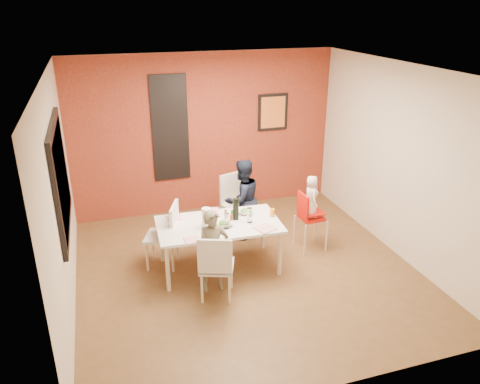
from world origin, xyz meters
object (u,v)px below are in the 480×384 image
object	(u,v)px
high_chair	(309,216)
chair_near	(216,264)
paper_towel_roll	(206,218)
chair_left	(167,232)
child_near	(213,251)
wine_bottle	(236,209)
chair_far	(236,200)
toddler	(311,196)
dining_table	(219,227)
child_far	(242,199)

from	to	relation	value
high_chair	chair_near	bearing A→B (deg)	114.62
chair_near	paper_towel_roll	xyz separation A→B (m)	(0.05, 0.65, 0.32)
chair_left	child_near	bearing A→B (deg)	52.79
wine_bottle	chair_left	bearing A→B (deg)	165.51
chair_far	child_near	world-z (taller)	child_near
toddler	wine_bottle	world-z (taller)	toddler
chair_left	paper_towel_roll	bearing A→B (deg)	76.74
chair_far	chair_near	bearing A→B (deg)	-134.03
chair_far	chair_left	size ratio (longest dim) A/B	1.02
chair_far	high_chair	world-z (taller)	chair_far
dining_table	chair_near	size ratio (longest dim) A/B	1.90
dining_table	chair_left	xyz separation A→B (m)	(-0.66, 0.29, -0.11)
chair_far	chair_left	distance (m)	1.42
child_far	toddler	bearing A→B (deg)	121.87
chair_near	toddler	distance (m)	1.88
dining_table	chair_near	bearing A→B (deg)	-107.93
dining_table	paper_towel_roll	size ratio (longest dim) A/B	6.38
chair_far	child_near	size ratio (longest dim) A/B	0.87
child_far	paper_towel_roll	size ratio (longest dim) A/B	4.80
chair_far	paper_towel_roll	world-z (taller)	same
child_far	paper_towel_roll	bearing A→B (deg)	27.51
chair_far	child_far	world-z (taller)	child_far
wine_bottle	high_chair	bearing A→B (deg)	4.25
dining_table	chair_left	distance (m)	0.72
child_far	toddler	xyz separation A→B (m)	(0.83, -0.65, 0.21)
child_far	dining_table	bearing A→B (deg)	33.38
chair_left	child_near	xyz separation A→B (m)	(0.46, -0.75, 0.03)
wine_bottle	dining_table	bearing A→B (deg)	-169.00
child_near	toddler	distance (m)	1.75
chair_far	child_near	xyz separation A→B (m)	(-0.75, -1.49, 0.02)
high_chair	dining_table	bearing A→B (deg)	92.88
chair_near	chair_left	distance (m)	1.08
child_near	toddler	xyz separation A→B (m)	(1.62, 0.60, 0.30)
chair_left	child_near	size ratio (longest dim) A/B	0.85
chair_left	chair_far	bearing A→B (deg)	143.01
child_far	wine_bottle	distance (m)	0.83
dining_table	chair_far	xyz separation A→B (m)	(0.55, 1.03, -0.09)
high_chair	child_near	distance (m)	1.70
paper_towel_roll	toddler	bearing A→B (deg)	6.54
chair_near	wine_bottle	xyz separation A→B (m)	(0.48, 0.75, 0.34)
child_far	toddler	size ratio (longest dim) A/B	2.03
high_chair	child_far	bearing A→B (deg)	48.54
chair_near	child_far	world-z (taller)	child_far
toddler	child_far	bearing A→B (deg)	58.81
dining_table	high_chair	distance (m)	1.40
high_chair	wine_bottle	xyz separation A→B (m)	(-1.14, -0.08, 0.30)
child_far	wine_bottle	xyz separation A→B (m)	(-0.33, -0.74, 0.20)
paper_towel_roll	wine_bottle	bearing A→B (deg)	12.48
dining_table	chair_far	bearing A→B (deg)	61.64
chair_near	wine_bottle	bearing A→B (deg)	-102.43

